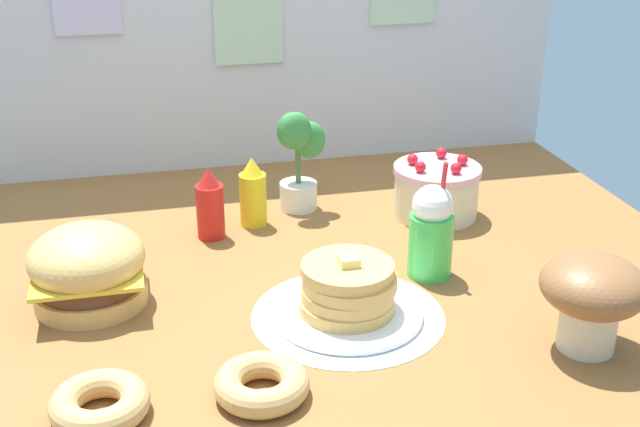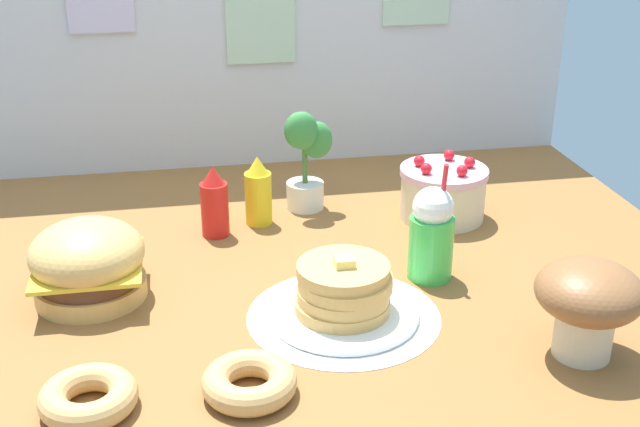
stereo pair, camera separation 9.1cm
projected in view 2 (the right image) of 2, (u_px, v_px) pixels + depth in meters
ground_plane at (309, 301)px, 2.05m from camera, size 2.22×2.03×0.02m
back_wall at (258, 29)px, 2.77m from camera, size 2.22×0.04×0.95m
doily_mat at (344, 316)px, 1.96m from camera, size 0.47×0.47×0.00m
burger at (88, 263)px, 2.01m from camera, size 0.28×0.28×0.20m
pancake_stack at (343, 294)px, 1.94m from camera, size 0.36×0.36×0.16m
layer_cake at (443, 192)px, 2.47m from camera, size 0.26×0.26×0.19m
ketchup_bottle at (214, 204)px, 2.35m from camera, size 0.08×0.08×0.21m
mustard_bottle at (258, 193)px, 2.43m from camera, size 0.08×0.08×0.21m
cream_soda_cup at (432, 234)px, 2.10m from camera, size 0.12×0.12×0.32m
donut_pink_glaze at (88, 396)px, 1.62m from camera, size 0.20×0.20×0.06m
donut_chocolate at (249, 381)px, 1.67m from camera, size 0.20×0.20×0.06m
potted_plant at (306, 156)px, 2.50m from camera, size 0.15×0.13×0.32m
mushroom_stool at (588, 300)px, 1.76m from camera, size 0.23×0.23×0.22m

